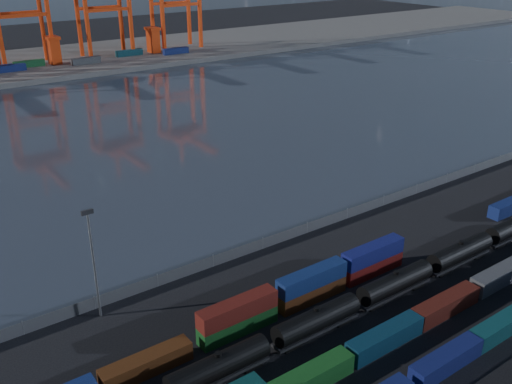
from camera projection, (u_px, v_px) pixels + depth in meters
ground at (385, 331)px, 77.48m from camera, size 700.00×700.00×0.00m
harbor_water at (96, 135)px, 155.43m from camera, size 700.00×700.00×0.00m
container_row_mid at (390, 334)px, 74.56m from camera, size 142.46×2.49×5.31m
container_row_north at (342, 276)px, 86.81m from camera, size 140.68×2.38×5.07m
tanker_string at (358, 301)px, 80.33m from camera, size 91.34×2.97×4.25m
waterfront_fence at (263, 244)px, 97.86m from camera, size 160.12×0.12×2.20m
yard_light_mast at (93, 259)px, 76.99m from camera, size 1.60×0.40×16.60m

